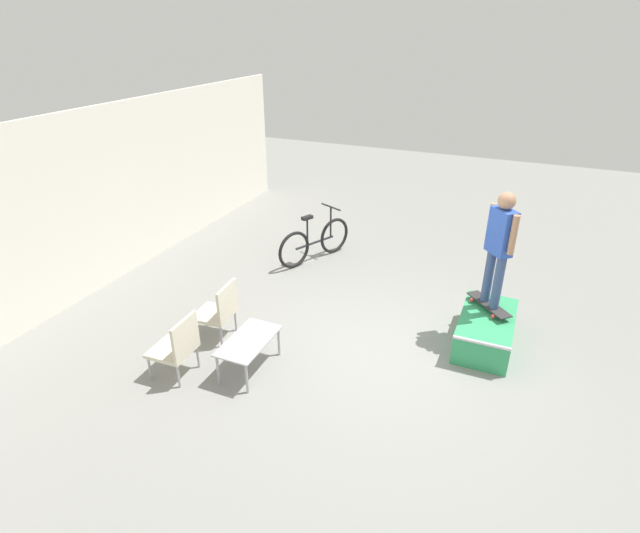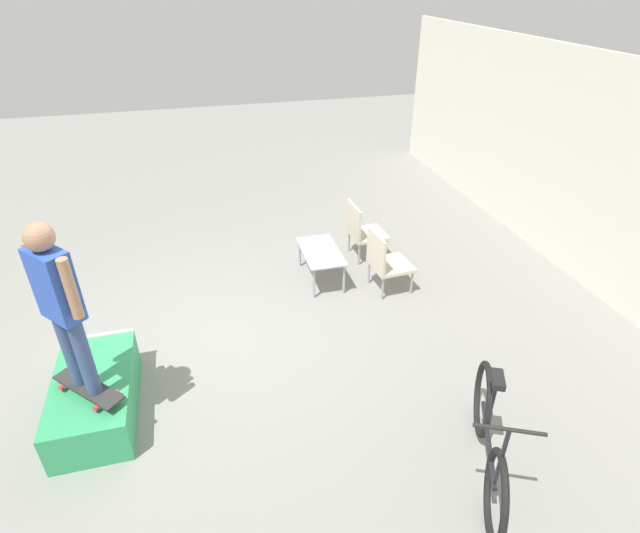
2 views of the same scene
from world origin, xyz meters
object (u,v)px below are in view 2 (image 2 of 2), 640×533
object	(u,v)px
bicycle	(489,441)
patio_chair_left	(362,229)
skate_ramp_box	(96,396)
coffee_table	(321,254)
patio_chair_right	(385,260)
skateboard_on_ramp	(88,387)
person_skater	(59,299)

from	to	relation	value
bicycle	patio_chair_left	bearing A→B (deg)	-157.65
skate_ramp_box	coffee_table	size ratio (longest dim) A/B	1.47
coffee_table	patio_chair_left	distance (m)	0.91
patio_chair_right	bicycle	xyz separation A→B (m)	(2.98, -0.19, -0.09)
skateboard_on_ramp	bicycle	size ratio (longest dim) A/B	0.44
person_skater	coffee_table	xyz separation A→B (m)	(-2.07, 2.79, -1.12)
coffee_table	bicycle	bearing A→B (deg)	9.50
patio_chair_left	patio_chair_right	size ratio (longest dim) A/B	1.00
bicycle	coffee_table	bearing A→B (deg)	-145.32
person_skater	patio_chair_right	distance (m)	4.04
skateboard_on_ramp	person_skater	bearing A→B (deg)	91.17
coffee_table	patio_chair_right	distance (m)	0.92
skateboard_on_ramp	person_skater	size ratio (longest dim) A/B	0.42
patio_chair_left	skateboard_on_ramp	bearing A→B (deg)	123.17
person_skater	skate_ramp_box	bearing A→B (deg)	145.34
coffee_table	skateboard_on_ramp	bearing A→B (deg)	-53.41
person_skater	coffee_table	size ratio (longest dim) A/B	1.74
skateboard_on_ramp	bicycle	distance (m)	3.65
person_skater	patio_chair_left	size ratio (longest dim) A/B	1.90
person_skater	bicycle	world-z (taller)	person_skater
skate_ramp_box	bicycle	xyz separation A→B (m)	(1.60, 3.40, 0.16)
person_skater	bicycle	distance (m)	3.82
person_skater	bicycle	bearing A→B (deg)	26.14
skateboard_on_ramp	patio_chair_right	xyz separation A→B (m)	(-1.59, 3.57, -0.06)
skateboard_on_ramp	person_skater	xyz separation A→B (m)	(-0.00, 0.00, 1.00)
skate_ramp_box	skateboard_on_ramp	world-z (taller)	skateboard_on_ramp
person_skater	skateboard_on_ramp	bearing A→B (deg)	-86.39
patio_chair_left	bicycle	world-z (taller)	bicycle
patio_chair_right	patio_chair_left	bearing A→B (deg)	-4.51
skate_ramp_box	patio_chair_right	distance (m)	3.85
skate_ramp_box	person_skater	xyz separation A→B (m)	(0.21, 0.02, 1.31)
skate_ramp_box	person_skater	distance (m)	1.32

